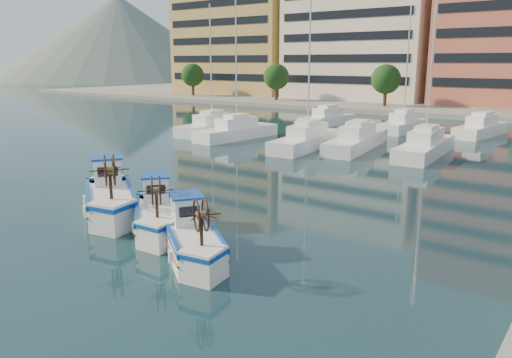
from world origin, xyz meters
The scene contains 6 objects.
ground centered at (0.00, 0.00, 0.00)m, with size 300.00×300.00×0.00m, color #1B3F48.
hill_west centered at (-140.00, 110.00, 0.00)m, with size 180.00×180.00×60.00m, color slate.
yacht_marina centered at (-2.37, 27.61, 0.53)m, with size 39.34×23.68×11.50m.
fishing_boat_a centered at (-4.78, 0.55, 0.83)m, with size 4.91×4.26×3.02m.
fishing_boat_b centered at (-1.58, 0.35, 0.71)m, with size 4.06×3.88×2.58m.
fishing_boat_c centered at (1.50, -0.89, 0.69)m, with size 4.05×3.57×2.50m.
Camera 1 is at (12.81, -12.52, 6.52)m, focal length 35.00 mm.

